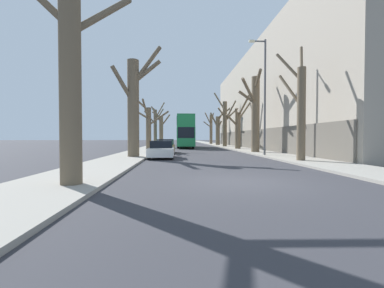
# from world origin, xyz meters

# --- Properties ---
(ground_plane) EXTENTS (300.00, 300.00, 0.00)m
(ground_plane) POSITION_xyz_m (0.00, 0.00, 0.00)
(ground_plane) COLOR #333338
(sidewalk_left) EXTENTS (3.14, 120.00, 0.12)m
(sidewalk_left) POSITION_xyz_m (-5.94, 50.00, 0.06)
(sidewalk_left) COLOR gray
(sidewalk_left) RESTS_ON ground
(sidewalk_right) EXTENTS (3.14, 120.00, 0.12)m
(sidewalk_right) POSITION_xyz_m (5.94, 50.00, 0.06)
(sidewalk_right) COLOR gray
(sidewalk_right) RESTS_ON ground
(building_facade_right) EXTENTS (10.08, 44.97, 13.45)m
(building_facade_right) POSITION_xyz_m (12.51, 26.78, 6.71)
(building_facade_right) COLOR #9E9384
(building_facade_right) RESTS_ON ground
(street_tree_left_0) EXTENTS (4.27, 3.19, 9.07)m
(street_tree_left_0) POSITION_xyz_m (-5.38, -0.66, 4.19)
(street_tree_left_0) COLOR brown
(street_tree_left_0) RESTS_ON ground
(street_tree_left_1) EXTENTS (3.59, 1.52, 8.22)m
(street_tree_left_1) POSITION_xyz_m (-5.35, 10.52, 3.92)
(street_tree_left_1) COLOR brown
(street_tree_left_1) RESTS_ON ground
(street_tree_left_2) EXTENTS (4.87, 2.77, 6.85)m
(street_tree_left_2) POSITION_xyz_m (-5.47, 20.16, 2.91)
(street_tree_left_2) COLOR brown
(street_tree_left_2) RESTS_ON ground
(street_tree_left_3) EXTENTS (3.21, 1.04, 7.03)m
(street_tree_left_3) POSITION_xyz_m (-5.58, 31.22, 3.21)
(street_tree_left_3) COLOR brown
(street_tree_left_3) RESTS_ON ground
(street_tree_left_4) EXTENTS (3.88, 2.40, 7.70)m
(street_tree_left_4) POSITION_xyz_m (-5.49, 42.19, 3.54)
(street_tree_left_4) COLOR brown
(street_tree_left_4) RESTS_ON ground
(street_tree_right_0) EXTENTS (1.61, 1.97, 7.34)m
(street_tree_right_0) POSITION_xyz_m (5.38, 6.88, 3.26)
(street_tree_right_0) COLOR brown
(street_tree_right_0) RESTS_ON ground
(street_tree_right_1) EXTENTS (2.79, 3.60, 8.04)m
(street_tree_right_1) POSITION_xyz_m (5.38, 16.08, 4.08)
(street_tree_right_1) COLOR brown
(street_tree_right_1) RESTS_ON ground
(street_tree_right_2) EXTENTS (3.98, 4.27, 6.82)m
(street_tree_right_2) POSITION_xyz_m (5.54, 23.61, 2.90)
(street_tree_right_2) COLOR brown
(street_tree_right_2) RESTS_ON ground
(street_tree_right_3) EXTENTS (4.35, 2.33, 8.83)m
(street_tree_right_3) POSITION_xyz_m (5.46, 32.15, 4.10)
(street_tree_right_3) COLOR brown
(street_tree_right_3) RESTS_ON ground
(street_tree_right_4) EXTENTS (3.74, 2.75, 7.18)m
(street_tree_right_4) POSITION_xyz_m (5.65, 40.66, 3.29)
(street_tree_right_4) COLOR brown
(street_tree_right_4) RESTS_ON ground
(street_tree_right_5) EXTENTS (2.29, 4.13, 7.08)m
(street_tree_right_5) POSITION_xyz_m (5.33, 49.16, 3.72)
(street_tree_right_5) COLOR brown
(street_tree_right_5) RESTS_ON ground
(double_decker_bus) EXTENTS (2.43, 11.86, 4.61)m
(double_decker_bus) POSITION_xyz_m (-1.07, 30.27, 2.61)
(double_decker_bus) COLOR #1E7F47
(double_decker_bus) RESTS_ON ground
(parked_car_0) EXTENTS (1.78, 4.00, 1.28)m
(parked_car_0) POSITION_xyz_m (-3.33, 10.46, 0.61)
(parked_car_0) COLOR silver
(parked_car_0) RESTS_ON ground
(parked_car_1) EXTENTS (1.74, 4.18, 1.36)m
(parked_car_1) POSITION_xyz_m (-3.33, 16.53, 0.65)
(parked_car_1) COLOR olive
(parked_car_1) RESTS_ON ground
(lamp_post) EXTENTS (1.40, 0.20, 9.34)m
(lamp_post) POSITION_xyz_m (4.76, 11.73, 5.14)
(lamp_post) COLOR #4C4F54
(lamp_post) RESTS_ON ground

